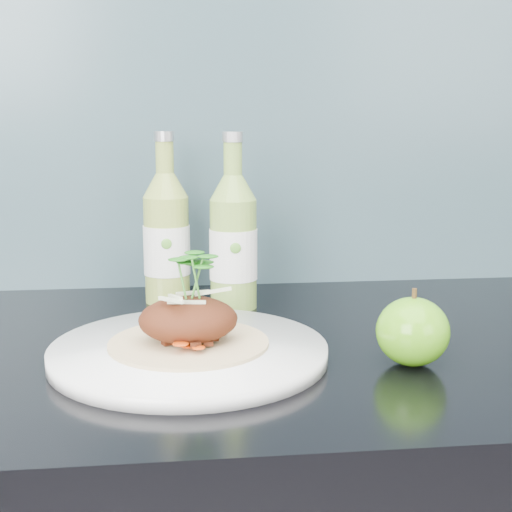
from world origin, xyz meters
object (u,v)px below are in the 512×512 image
Objects in this scene: dinner_plate at (189,352)px; green_apple at (413,332)px; cider_bottle_left at (167,238)px; cider_bottle_right at (233,242)px.

green_apple reaches higher than dinner_plate.
cider_bottle_left is (-0.26, 0.30, 0.05)m from green_apple.
cider_bottle_right is (0.09, -0.04, 0.00)m from cider_bottle_left.
cider_bottle_left is 0.10m from cider_bottle_right.
dinner_plate is at bearing -89.56° from cider_bottle_right.
dinner_plate is 3.83× the size of green_apple.
cider_bottle_right is at bearing 72.33° from dinner_plate.
green_apple is 0.35× the size of cider_bottle_right.
cider_bottle_left is at bearing 130.83° from green_apple.
cider_bottle_left reaches higher than green_apple.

